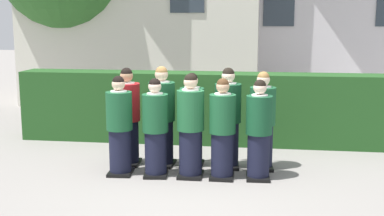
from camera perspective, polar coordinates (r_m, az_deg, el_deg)
The scene contains 12 objects.
ground_plane at distance 7.92m, azimuth -0.29°, elevation -7.87°, with size 60.00×60.00×0.00m, color gray.
student_front_row_0 at distance 7.94m, azimuth -8.31°, elevation -2.29°, with size 0.41×0.47×1.59m.
student_front_row_1 at distance 7.80m, azimuth -4.22°, elevation -2.54°, with size 0.41×0.51×1.56m.
student_front_row_2 at distance 7.73m, azimuth -0.17°, elevation -2.34°, with size 0.43×0.47×1.63m.
student_front_row_3 at distance 7.68m, azimuth 3.50°, elevation -2.67°, with size 0.41×0.50×1.57m.
student_front_row_4 at distance 7.70m, azimuth 7.68°, elevation -2.78°, with size 0.40×0.50×1.56m.
student_in_red_blazer at distance 8.46m, azimuth -7.41°, elevation -1.25°, with size 0.43×0.49×1.66m.
student_rear_row_1 at distance 8.34m, azimuth -3.47°, elevation -1.23°, with size 0.44×0.50×1.69m.
student_rear_row_2 at distance 8.31m, azimuth -0.00°, elevation -1.63°, with size 0.41×0.46×1.58m.
student_rear_row_3 at distance 8.24m, azimuth 4.12°, elevation -1.42°, with size 0.44×0.54×1.68m.
student_rear_row_4 at distance 8.23m, azimuth 8.07°, elevation -1.71°, with size 0.42×0.53×1.62m.
hedge at distance 9.93m, azimuth 1.57°, elevation 0.02°, with size 7.50×0.70×1.41m.
Camera 1 is at (1.08, -7.45, 2.46)m, focal length 46.49 mm.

